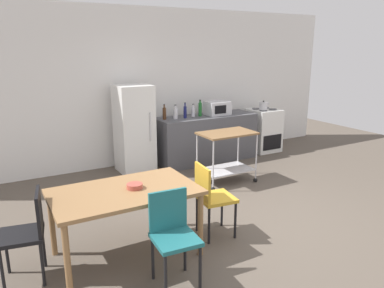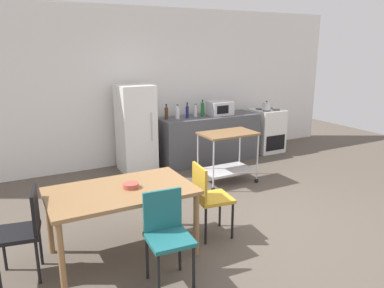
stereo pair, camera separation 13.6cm
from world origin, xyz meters
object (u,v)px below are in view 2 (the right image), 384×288
fruit_bowl (131,185)px  kitchen_cart (228,149)px  dining_table (121,196)px  microwave (220,108)px  stove_oven (267,130)px  chair_mustard (208,195)px  bottle_wine (187,112)px  bottle_soy_sauce (178,113)px  kettle (267,106)px  chair_teal (167,231)px  refrigerator (136,129)px  bottle_sesame_oil (166,113)px  bottle_soda (195,111)px  chair_black (24,228)px  bottle_sparkling_water (202,109)px

fruit_bowl → kitchen_cart: bearing=32.4°
dining_table → microwave: 3.77m
stove_oven → fruit_bowl: 4.67m
chair_mustard → kitchen_cart: (1.19, 1.41, 0.05)m
bottle_wine → bottle_soy_sauce: bearing=175.2°
dining_table → microwave: size_ratio=3.26×
kettle → fruit_bowl: bearing=-147.0°
bottle_wine → microwave: bearing=-0.4°
microwave → chair_mustard: bearing=-124.4°
chair_teal → microwave: (2.56, 3.17, 0.51)m
dining_table → bottle_wine: 3.28m
bottle_soy_sauce → refrigerator: bearing=173.2°
kitchen_cart → bottle_sesame_oil: bottle_sesame_oil is taller
fruit_bowl → bottle_soda: bearing=49.9°
stove_oven → bottle_wine: 2.01m
chair_black → kettle: size_ratio=3.71×
bottle_sesame_oil → bottle_wine: 0.40m
stove_oven → microwave: bearing=-178.5°
chair_teal → bottle_sesame_oil: size_ratio=3.20×
chair_black → kitchen_cart: bearing=122.0°
kitchen_cart → kettle: 2.06m
refrigerator → bottle_sesame_oil: refrigerator is taller
stove_oven → bottle_wine: bearing=-179.2°
chair_black → fruit_bowl: chair_black is taller
refrigerator → fruit_bowl: (-1.00, -2.63, 0.00)m
bottle_soy_sauce → bottle_soda: (0.40, 0.05, -0.01)m
bottle_soda → kettle: bearing=-4.8°
kitchen_cart → chair_black: bearing=-158.0°
chair_teal → bottle_sparkling_water: bottle_sparkling_water is taller
kitchen_cart → fruit_bowl: size_ratio=5.39×
stove_oven → bottle_wine: (-1.93, -0.03, 0.57)m
refrigerator → bottle_sparkling_water: (1.32, -0.07, 0.26)m
bottle_soy_sauce → bottle_wine: bottle_wine is taller
kitchen_cart → bottle_soy_sauce: 1.32m
fruit_bowl → kettle: bearing=33.0°
bottle_sesame_oil → kitchen_cart: bearing=-67.5°
dining_table → kitchen_cart: 2.57m
bottle_wine → bottle_sparkling_water: 0.35m
chair_black → kettle: 5.42m
chair_mustard → stove_oven: 3.98m
bottle_soy_sauce → kettle: 2.00m
bottle_sesame_oil → bottle_soy_sauce: 0.21m
chair_teal → bottle_wine: bearing=63.9°
stove_oven → kitchen_cart: size_ratio=1.01×
bottle_soda → bottle_sparkling_water: (0.14, -0.03, 0.04)m
bottle_soy_sauce → fruit_bowl: bottle_soy_sauce is taller
chair_mustard → bottle_sesame_oil: bearing=-7.5°
chair_mustard → chair_black: same height
chair_teal → kettle: kettle is taller
bottle_soy_sauce → microwave: (0.90, -0.02, 0.03)m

